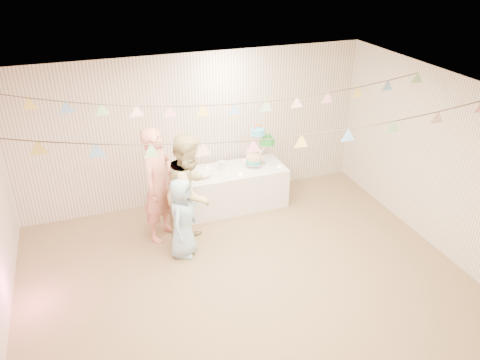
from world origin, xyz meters
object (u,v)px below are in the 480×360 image
object	(u,v)px
cake_stand	(260,143)
person_adult_b	(190,191)
table	(231,188)
person_child	(182,218)
person_adult_a	(159,185)

from	to	relation	value
cake_stand	person_adult_b	bearing A→B (deg)	-148.96
table	person_child	world-z (taller)	person_child
person_adult_b	person_adult_a	bearing A→B (deg)	86.33
person_adult_a	person_child	distance (m)	0.67
table	person_adult_a	bearing A→B (deg)	-158.66
cake_stand	person_child	world-z (taller)	cake_stand
table	cake_stand	bearing A→B (deg)	5.19
table	person_adult_a	world-z (taller)	person_adult_a
table	person_adult_a	xyz separation A→B (m)	(-1.30, -0.51, 0.55)
table	person_adult_a	distance (m)	1.50
table	cake_stand	size ratio (longest dim) A/B	2.72
person_adult_a	person_adult_b	size ratio (longest dim) A/B	1.02
cake_stand	person_adult_a	size ratio (longest dim) A/B	0.38
table	cake_stand	xyz separation A→B (m)	(0.55, 0.05, 0.74)
table	person_adult_b	bearing A→B (deg)	-137.56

